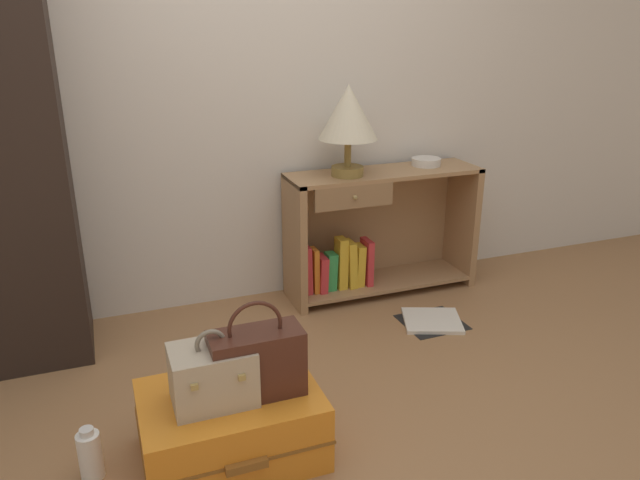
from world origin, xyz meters
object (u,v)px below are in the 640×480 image
(train_case, at_px, (213,375))
(handbag, at_px, (257,362))
(bowl, at_px, (426,162))
(suitcase_large, at_px, (231,425))
(table_lamp, at_px, (348,115))
(open_book_on_floor, at_px, (432,321))
(bottle, at_px, (90,455))
(bookshelf, at_px, (373,233))

(train_case, xyz_separation_m, handbag, (0.15, -0.01, 0.02))
(bowl, height_order, suitcase_large, bowl)
(table_lamp, xyz_separation_m, handbag, (-0.80, -1.11, -0.64))
(bowl, bearing_deg, table_lamp, -173.22)
(train_case, xyz_separation_m, open_book_on_floor, (1.26, 0.65, -0.35))
(suitcase_large, distance_m, handbag, 0.27)
(bowl, distance_m, train_case, 1.90)
(handbag, distance_m, open_book_on_floor, 1.34)
(table_lamp, relative_size, bowl, 2.88)
(bowl, height_order, handbag, bowl)
(table_lamp, bearing_deg, suitcase_large, -129.85)
(table_lamp, distance_m, train_case, 1.60)
(table_lamp, height_order, handbag, table_lamp)
(table_lamp, distance_m, suitcase_large, 1.66)
(table_lamp, bearing_deg, open_book_on_floor, -55.77)
(bowl, bearing_deg, handbag, -138.38)
(handbag, bearing_deg, bowl, 41.62)
(suitcase_large, height_order, handbag, handbag)
(handbag, bearing_deg, train_case, 176.24)
(suitcase_large, distance_m, bottle, 0.48)
(bookshelf, relative_size, bowl, 6.62)
(open_book_on_floor, bearing_deg, bottle, -161.13)
(bowl, bearing_deg, suitcase_large, -141.06)
(bottle, bearing_deg, bowl, 29.75)
(bottle, height_order, open_book_on_floor, bottle)
(suitcase_large, bearing_deg, handbag, -16.98)
(bookshelf, relative_size, handbag, 3.06)
(bookshelf, xyz_separation_m, suitcase_large, (-1.08, -1.12, -0.22))
(suitcase_large, height_order, bottle, suitcase_large)
(bowl, xyz_separation_m, train_case, (-1.46, -1.16, -0.37))
(table_lamp, relative_size, suitcase_large, 0.75)
(suitcase_large, bearing_deg, bottle, 172.75)
(table_lamp, bearing_deg, bowl, 6.78)
(bottle, bearing_deg, open_book_on_floor, 18.87)
(open_book_on_floor, bearing_deg, suitcase_large, -152.18)
(train_case, bearing_deg, handbag, -3.76)
(handbag, xyz_separation_m, bottle, (-0.57, 0.09, -0.29))
(bookshelf, distance_m, table_lamp, 0.70)
(train_case, bearing_deg, table_lamp, 48.96)
(bookshelf, xyz_separation_m, bowl, (0.33, 0.02, 0.38))
(suitcase_large, bearing_deg, bookshelf, 46.08)
(train_case, distance_m, open_book_on_floor, 1.46)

